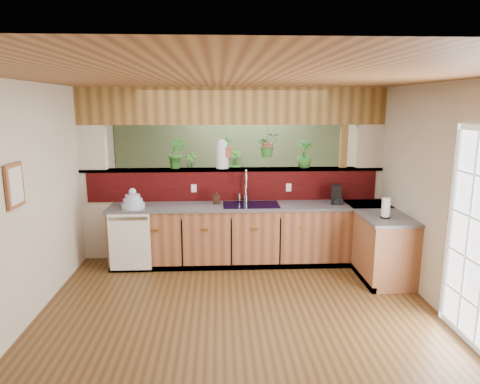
{
  "coord_description": "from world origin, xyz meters",
  "views": [
    {
      "loc": [
        -0.21,
        -5.13,
        2.36
      ],
      "look_at": [
        0.07,
        0.7,
        1.15
      ],
      "focal_mm": 32.0,
      "sensor_mm": 36.0,
      "label": 1
    }
  ],
  "objects_px": {
    "paper_towel": "(386,208)",
    "dish_stack": "(133,202)",
    "coffee_maker": "(337,195)",
    "glass_jar": "(222,154)",
    "shelving_console": "(217,198)",
    "soap_dispenser": "(217,197)",
    "faucet": "(246,185)"
  },
  "relations": [
    {
      "from": "paper_towel",
      "to": "glass_jar",
      "type": "bearing_deg",
      "value": 150.46
    },
    {
      "from": "paper_towel",
      "to": "glass_jar",
      "type": "height_order",
      "value": "glass_jar"
    },
    {
      "from": "dish_stack",
      "to": "paper_towel",
      "type": "xyz_separation_m",
      "value": [
        3.39,
        -0.69,
        0.04
      ]
    },
    {
      "from": "paper_towel",
      "to": "dish_stack",
      "type": "bearing_deg",
      "value": 168.41
    },
    {
      "from": "faucet",
      "to": "soap_dispenser",
      "type": "xyz_separation_m",
      "value": [
        -0.43,
        -0.07,
        -0.17
      ]
    },
    {
      "from": "dish_stack",
      "to": "soap_dispenser",
      "type": "relative_size",
      "value": 1.56
    },
    {
      "from": "faucet",
      "to": "coffee_maker",
      "type": "bearing_deg",
      "value": -5.46
    },
    {
      "from": "coffee_maker",
      "to": "soap_dispenser",
      "type": "bearing_deg",
      "value": -166.64
    },
    {
      "from": "faucet",
      "to": "soap_dispenser",
      "type": "relative_size",
      "value": 2.39
    },
    {
      "from": "faucet",
      "to": "coffee_maker",
      "type": "distance_m",
      "value": 1.36
    },
    {
      "from": "coffee_maker",
      "to": "paper_towel",
      "type": "relative_size",
      "value": 0.99
    },
    {
      "from": "paper_towel",
      "to": "shelving_console",
      "type": "bearing_deg",
      "value": 125.5
    },
    {
      "from": "coffee_maker",
      "to": "paper_towel",
      "type": "height_order",
      "value": "paper_towel"
    },
    {
      "from": "soap_dispenser",
      "to": "glass_jar",
      "type": "xyz_separation_m",
      "value": [
        0.09,
        0.29,
        0.6
      ]
    },
    {
      "from": "coffee_maker",
      "to": "shelving_console",
      "type": "relative_size",
      "value": 0.2
    },
    {
      "from": "shelving_console",
      "to": "glass_jar",
      "type": "bearing_deg",
      "value": -98.59
    },
    {
      "from": "dish_stack",
      "to": "glass_jar",
      "type": "relative_size",
      "value": 0.76
    },
    {
      "from": "shelving_console",
      "to": "soap_dispenser",
      "type": "bearing_deg",
      "value": -101.41
    },
    {
      "from": "coffee_maker",
      "to": "glass_jar",
      "type": "bearing_deg",
      "value": -176.38
    },
    {
      "from": "paper_towel",
      "to": "shelving_console",
      "type": "relative_size",
      "value": 0.2
    },
    {
      "from": "paper_towel",
      "to": "faucet",
      "type": "bearing_deg",
      "value": 151.2
    },
    {
      "from": "coffee_maker",
      "to": "glass_jar",
      "type": "xyz_separation_m",
      "value": [
        -1.69,
        0.35,
        0.58
      ]
    },
    {
      "from": "soap_dispenser",
      "to": "shelving_console",
      "type": "xyz_separation_m",
      "value": [
        -0.01,
        2.19,
        -0.51
      ]
    },
    {
      "from": "dish_stack",
      "to": "faucet",
      "type": "bearing_deg",
      "value": 9.69
    },
    {
      "from": "coffee_maker",
      "to": "paper_towel",
      "type": "xyz_separation_m",
      "value": [
        0.42,
        -0.84,
        -0.0
      ]
    },
    {
      "from": "dish_stack",
      "to": "coffee_maker",
      "type": "relative_size",
      "value": 1.19
    },
    {
      "from": "paper_towel",
      "to": "coffee_maker",
      "type": "bearing_deg",
      "value": 116.31
    },
    {
      "from": "coffee_maker",
      "to": "shelving_console",
      "type": "xyz_separation_m",
      "value": [
        -1.79,
        2.25,
        -0.53
      ]
    },
    {
      "from": "glass_jar",
      "to": "dish_stack",
      "type": "bearing_deg",
      "value": -158.67
    },
    {
      "from": "dish_stack",
      "to": "shelving_console",
      "type": "relative_size",
      "value": 0.23
    },
    {
      "from": "soap_dispenser",
      "to": "coffee_maker",
      "type": "bearing_deg",
      "value": -2.03
    },
    {
      "from": "soap_dispenser",
      "to": "glass_jar",
      "type": "height_order",
      "value": "glass_jar"
    }
  ]
}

